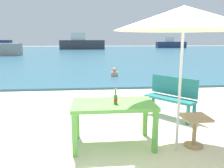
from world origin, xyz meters
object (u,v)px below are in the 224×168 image
Objects in this scene: bench_teal_center at (171,94)px; boat_ferry at (171,44)px; swimmer_person at (114,73)px; boat_cargo_ship at (82,43)px; side_table_wood at (195,127)px; patio_umbrella at (184,18)px; picnic_table_green at (113,109)px; beer_bottle_amber at (116,99)px.

bench_teal_center is 43.27m from boat_ferry.
boat_ferry is (15.23, 35.14, 0.62)m from swimmer_person.
bench_teal_center is 2.83× the size of swimmer_person.
boat_cargo_ship is 1.29× the size of boat_ferry.
side_table_wood is 0.07× the size of boat_cargo_ship.
bench_teal_center reaches higher than swimmer_person.
swimmer_person is (-0.62, 7.17, -0.11)m from side_table_wood.
patio_umbrella is 1.98× the size of bench_teal_center.
boat_ferry is (14.96, 42.43, -1.26)m from patio_umbrella.
boat_ferry is (15.98, 42.12, 0.21)m from picnic_table_green.
boat_ferry is (15.95, 42.20, 0.00)m from beer_bottle_amber.
beer_bottle_amber reaches higher than side_table_wood.
swimmer_person is (0.75, 6.98, -0.41)m from picnic_table_green.
patio_umbrella reaches higher than boat_ferry.
boat_cargo_ship reaches higher than boat_ferry.
beer_bottle_amber is 0.65× the size of swimmer_person.
side_table_wood is (1.35, -0.10, -0.50)m from beer_bottle_amber.
patio_umbrella is 45.01m from boat_ferry.
picnic_table_green is at bearing -138.18° from bench_teal_center.
bench_teal_center reaches higher than side_table_wood.
patio_umbrella is at bearing -17.40° from picnic_table_green.
picnic_table_green is at bearing -96.14° from swimmer_person.
boat_ferry is (17.80, 5.16, -0.23)m from boat_cargo_ship.
bench_teal_center is 5.70m from swimmer_person.
side_table_wood is (0.36, 0.13, -1.76)m from patio_umbrella.
patio_umbrella is 4.26× the size of side_table_wood.
bench_teal_center is at bearing -82.41° from swimmer_person.
side_table_wood is 0.09× the size of boat_ferry.
beer_bottle_amber is 0.04× the size of boat_ferry.
bench_teal_center is at bearing 41.82° from picnic_table_green.
boat_ferry is at bearing 69.22° from picnic_table_green.
patio_umbrella is 2.34m from bench_teal_center.
swimmer_person is at bearing 97.59° from bench_teal_center.
swimmer_person is (-0.75, 5.64, -0.30)m from bench_teal_center.
bench_teal_center is (0.49, 1.66, -1.58)m from patio_umbrella.
bench_teal_center is at bearing -109.55° from boat_ferry.
patio_umbrella is at bearing -106.34° from bench_teal_center.
beer_bottle_amber is (0.03, -0.09, 0.20)m from picnic_table_green.
boat_ferry is at bearing 70.57° from patio_umbrella.
boat_cargo_ship is (-1.85, 37.05, 0.23)m from beer_bottle_amber.
swimmer_person is 0.07× the size of boat_ferry.
boat_ferry reaches higher than beer_bottle_amber.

